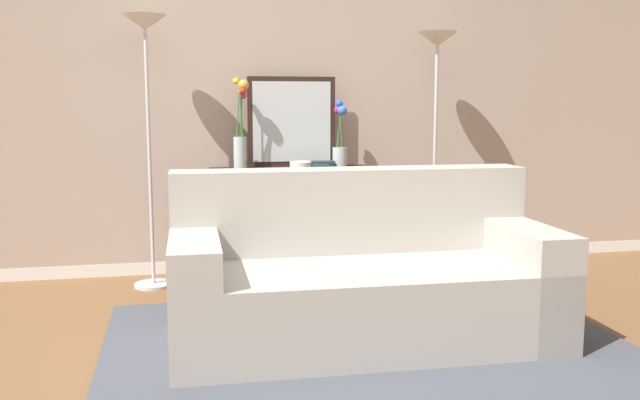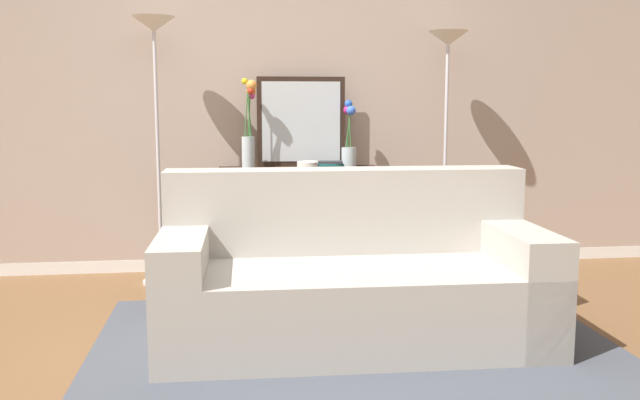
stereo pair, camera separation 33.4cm
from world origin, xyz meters
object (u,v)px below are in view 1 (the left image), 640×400
(couch, at_px, (361,281))
(vase_tall_flowers, at_px, (241,129))
(floor_lamp_left, at_px, (147,75))
(floor_lamp_right, at_px, (436,85))
(wall_mirror, at_px, (292,122))
(vase_short_flowers, at_px, (340,142))
(book_stack, at_px, (322,165))
(book_row_under_console, at_px, (247,270))
(fruit_bowl, at_px, (301,165))
(console_table, at_px, (292,203))

(couch, xyz_separation_m, vase_tall_flowers, (-0.49, 1.39, 0.75))
(floor_lamp_left, bearing_deg, floor_lamp_right, 0.00)
(wall_mirror, xyz_separation_m, vase_short_flowers, (0.34, -0.09, -0.15))
(vase_tall_flowers, distance_m, book_stack, 0.62)
(wall_mirror, xyz_separation_m, vase_tall_flowers, (-0.38, -0.13, -0.04))
(floor_lamp_left, bearing_deg, book_row_under_console, 7.71)
(wall_mirror, distance_m, fruit_bowl, 0.37)
(vase_short_flowers, bearing_deg, vase_tall_flowers, -177.14)
(vase_tall_flowers, distance_m, vase_short_flowers, 0.72)
(console_table, bearing_deg, fruit_bowl, -62.17)
(wall_mirror, bearing_deg, vase_short_flowers, -15.05)
(floor_lamp_left, height_order, vase_short_flowers, floor_lamp_left)
(couch, relative_size, book_row_under_console, 7.13)
(floor_lamp_left, xyz_separation_m, fruit_bowl, (1.02, -0.01, -0.61))
(couch, bearing_deg, fruit_bowl, 93.88)
(couch, height_order, console_table, couch)
(console_table, xyz_separation_m, vase_tall_flowers, (-0.35, 0.00, 0.53))
(vase_tall_flowers, bearing_deg, wall_mirror, 18.43)
(floor_lamp_left, distance_m, vase_short_flowers, 1.42)
(vase_short_flowers, height_order, book_stack, vase_short_flowers)
(floor_lamp_right, distance_m, book_stack, 1.00)
(couch, bearing_deg, floor_lamp_right, 55.17)
(vase_tall_flowers, relative_size, book_stack, 3.26)
(console_table, xyz_separation_m, floor_lamp_right, (1.04, -0.09, 0.84))
(wall_mirror, bearing_deg, book_stack, -47.05)
(book_stack, bearing_deg, fruit_bowl, -170.34)
(vase_short_flowers, xyz_separation_m, fruit_bowl, (-0.31, -0.13, -0.15))
(console_table, bearing_deg, book_row_under_console, 180.00)
(book_row_under_console, bearing_deg, wall_mirror, 20.53)
(floor_lamp_left, relative_size, vase_tall_flowers, 2.88)
(wall_mirror, bearing_deg, book_row_under_console, -159.47)
(wall_mirror, distance_m, vase_short_flowers, 0.38)
(floor_lamp_right, xyz_separation_m, vase_tall_flowers, (-1.39, 0.09, -0.30))
(couch, relative_size, book_stack, 10.31)
(floor_lamp_left, bearing_deg, couch, -49.46)
(floor_lamp_left, xyz_separation_m, wall_mirror, (1.00, 0.22, -0.31))
(floor_lamp_right, bearing_deg, vase_tall_flowers, 176.20)
(console_table, distance_m, book_row_under_console, 0.57)
(wall_mirror, relative_size, vase_short_flowers, 1.35)
(floor_lamp_left, xyz_separation_m, vase_tall_flowers, (0.62, 0.09, -0.36))
(fruit_bowl, height_order, book_stack, fruit_bowl)
(fruit_bowl, bearing_deg, vase_tall_flowers, 166.34)
(floor_lamp_right, bearing_deg, book_stack, 178.48)
(fruit_bowl, relative_size, book_stack, 0.79)
(console_table, relative_size, wall_mirror, 1.77)
(fruit_bowl, xyz_separation_m, book_row_under_console, (-0.37, 0.09, -0.75))
(floor_lamp_left, height_order, book_row_under_console, floor_lamp_left)
(couch, xyz_separation_m, wall_mirror, (-0.11, 1.51, 0.79))
(console_table, distance_m, book_stack, 0.35)
(fruit_bowl, bearing_deg, book_row_under_console, 166.00)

